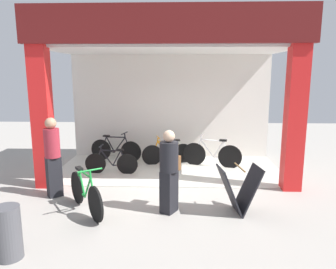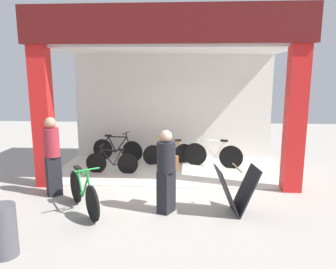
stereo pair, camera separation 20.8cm
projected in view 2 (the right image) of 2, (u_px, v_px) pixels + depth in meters
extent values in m
plane|color=#9E9991|center=(166.00, 188.00, 7.68)|extent=(20.44, 20.44, 0.00)
cube|color=beige|center=(170.00, 169.00, 9.13)|extent=(6.22, 2.96, 0.02)
cube|color=silver|center=(172.00, 106.00, 10.27)|extent=(6.22, 0.12, 3.32)
cube|color=red|center=(43.00, 118.00, 7.54)|extent=(0.42, 0.36, 3.32)
cube|color=red|center=(295.00, 120.00, 7.20)|extent=(0.42, 0.36, 3.32)
cube|color=#591414|center=(165.00, 24.00, 6.83)|extent=(6.42, 0.20, 0.82)
cube|color=silver|center=(170.00, 50.00, 8.51)|extent=(6.22, 2.96, 0.06)
cylinder|color=black|center=(231.00, 157.00, 9.13)|extent=(0.66, 0.22, 0.67)
cylinder|color=black|center=(195.00, 154.00, 9.46)|extent=(0.66, 0.22, 0.67)
cylinder|color=white|center=(222.00, 157.00, 9.21)|extent=(0.45, 0.16, 0.09)
cylinder|color=white|center=(219.00, 150.00, 9.20)|extent=(0.29, 0.11, 0.51)
cylinder|color=white|center=(208.00, 149.00, 9.30)|extent=(0.41, 0.15, 0.53)
cylinder|color=white|center=(213.00, 141.00, 9.21)|extent=(0.63, 0.21, 0.05)
cylinder|color=white|center=(227.00, 149.00, 9.12)|extent=(0.22, 0.09, 0.45)
cylinder|color=white|center=(199.00, 147.00, 9.38)|extent=(0.20, 0.09, 0.47)
cylinder|color=white|center=(202.00, 137.00, 9.30)|extent=(0.06, 0.05, 0.14)
cylinder|color=white|center=(203.00, 135.00, 9.28)|extent=(0.16, 0.46, 0.03)
cube|color=black|center=(224.00, 141.00, 9.11)|extent=(0.22, 0.15, 0.05)
cylinder|color=black|center=(103.00, 149.00, 10.12)|extent=(0.64, 0.19, 0.65)
cylinder|color=black|center=(132.00, 152.00, 9.84)|extent=(0.64, 0.19, 0.65)
cylinder|color=black|center=(110.00, 151.00, 10.06)|extent=(0.43, 0.14, 0.08)
cylinder|color=black|center=(112.00, 144.00, 10.00)|extent=(0.28, 0.10, 0.49)
cylinder|color=black|center=(121.00, 145.00, 9.90)|extent=(0.40, 0.13, 0.51)
cylinder|color=black|center=(117.00, 137.00, 9.90)|extent=(0.62, 0.18, 0.05)
cylinder|color=black|center=(106.00, 143.00, 10.05)|extent=(0.22, 0.08, 0.44)
cylinder|color=black|center=(129.00, 144.00, 9.82)|extent=(0.20, 0.08, 0.45)
cylinder|color=black|center=(126.00, 135.00, 9.80)|extent=(0.06, 0.05, 0.14)
cylinder|color=black|center=(126.00, 133.00, 9.79)|extent=(0.14, 0.45, 0.03)
cube|color=black|center=(108.00, 136.00, 9.98)|extent=(0.21, 0.14, 0.05)
cylinder|color=black|center=(184.00, 154.00, 9.67)|extent=(0.60, 0.19, 0.60)
cylinder|color=black|center=(153.00, 155.00, 9.51)|extent=(0.60, 0.19, 0.60)
cylinder|color=orange|center=(177.00, 155.00, 9.64)|extent=(0.40, 0.13, 0.08)
cylinder|color=orange|center=(174.00, 148.00, 9.59)|extent=(0.26, 0.10, 0.45)
cylinder|color=orange|center=(164.00, 149.00, 9.53)|extent=(0.37, 0.12, 0.47)
cylinder|color=orange|center=(168.00, 141.00, 9.51)|extent=(0.57, 0.17, 0.05)
cylinder|color=orange|center=(181.00, 147.00, 9.62)|extent=(0.20, 0.08, 0.41)
cylinder|color=orange|center=(156.00, 148.00, 9.49)|extent=(0.18, 0.08, 0.42)
cylinder|color=orange|center=(159.00, 139.00, 9.45)|extent=(0.06, 0.04, 0.13)
cylinder|color=orange|center=(159.00, 137.00, 9.44)|extent=(0.13, 0.42, 0.03)
cube|color=black|center=(178.00, 140.00, 9.56)|extent=(0.20, 0.13, 0.05)
cylinder|color=black|center=(128.00, 164.00, 8.66)|extent=(0.57, 0.06, 0.56)
cylinder|color=black|center=(96.00, 163.00, 8.74)|extent=(0.57, 0.06, 0.56)
cylinder|color=black|center=(120.00, 165.00, 8.68)|extent=(0.38, 0.05, 0.07)
cylinder|color=black|center=(117.00, 158.00, 8.65)|extent=(0.25, 0.04, 0.42)
cylinder|color=black|center=(107.00, 157.00, 8.68)|extent=(0.35, 0.04, 0.44)
cylinder|color=black|center=(111.00, 150.00, 8.63)|extent=(0.54, 0.05, 0.04)
cylinder|color=black|center=(124.00, 157.00, 8.63)|extent=(0.19, 0.04, 0.38)
cylinder|color=black|center=(99.00, 156.00, 8.70)|extent=(0.17, 0.04, 0.39)
cylinder|color=black|center=(102.00, 148.00, 8.64)|extent=(0.05, 0.03, 0.12)
cylinder|color=black|center=(102.00, 146.00, 8.63)|extent=(0.04, 0.39, 0.03)
cube|color=black|center=(121.00, 150.00, 8.60)|extent=(0.17, 0.09, 0.04)
cylinder|color=black|center=(76.00, 187.00, 6.76)|extent=(0.43, 0.58, 0.68)
cylinder|color=black|center=(92.00, 204.00, 5.89)|extent=(0.43, 0.58, 0.68)
cylinder|color=#198C33|center=(79.00, 192.00, 6.56)|extent=(0.29, 0.39, 0.09)
cylinder|color=#198C33|center=(80.00, 183.00, 6.44)|extent=(0.20, 0.26, 0.51)
cylinder|color=#198C33|center=(85.00, 187.00, 6.17)|extent=(0.27, 0.36, 0.53)
cylinder|color=#198C33|center=(82.00, 173.00, 6.24)|extent=(0.41, 0.55, 0.05)
cylinder|color=#198C33|center=(77.00, 178.00, 6.63)|extent=(0.16, 0.20, 0.45)
cylinder|color=#198C33|center=(90.00, 190.00, 5.94)|extent=(0.15, 0.19, 0.47)
cylinder|color=#198C33|center=(87.00, 173.00, 5.96)|extent=(0.06, 0.07, 0.14)
cylinder|color=#198C33|center=(87.00, 170.00, 5.96)|extent=(0.40, 0.30, 0.03)
cube|color=black|center=(77.00, 168.00, 6.50)|extent=(0.20, 0.23, 0.05)
cube|color=black|center=(227.00, 191.00, 6.18)|extent=(0.49, 0.64, 0.93)
cube|color=black|center=(246.00, 190.00, 6.21)|extent=(0.49, 0.64, 0.93)
cylinder|color=olive|center=(237.00, 168.00, 6.11)|extent=(0.11, 0.58, 0.03)
cube|color=black|center=(166.00, 192.00, 6.27)|extent=(0.37, 0.40, 0.84)
cylinder|color=black|center=(166.00, 157.00, 6.14)|extent=(0.49, 0.49, 0.57)
sphere|color=#D8AD8C|center=(166.00, 136.00, 6.06)|extent=(0.23, 0.23, 0.23)
cube|color=brown|center=(174.00, 164.00, 6.41)|extent=(0.18, 0.20, 0.30)
cube|color=black|center=(54.00, 176.00, 7.14)|extent=(0.38, 0.37, 0.89)
cylinder|color=maroon|center=(51.00, 142.00, 7.00)|extent=(0.47, 0.47, 0.63)
sphere|color=tan|center=(50.00, 123.00, 6.91)|extent=(0.24, 0.24, 0.24)
cylinder|color=#4C4C51|center=(3.00, 231.00, 4.75)|extent=(0.39, 0.39, 0.80)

